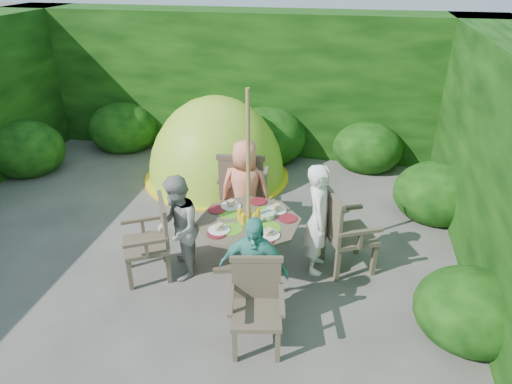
% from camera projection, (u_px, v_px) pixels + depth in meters
% --- Properties ---
extents(ground, '(60.00, 60.00, 0.00)m').
position_uv_depth(ground, '(168.00, 259.00, 5.65)').
color(ground, '#4B4843').
rests_on(ground, ground).
extents(hedge_enclosure, '(9.00, 9.00, 2.50)m').
position_uv_depth(hedge_enclosure, '(196.00, 128.00, 6.23)').
color(hedge_enclosure, black).
rests_on(hedge_enclosure, ground).
extents(patio_table, '(1.48, 1.48, 0.83)m').
position_uv_depth(patio_table, '(249.00, 228.00, 5.19)').
color(patio_table, '#41382A').
rests_on(patio_table, ground).
extents(parasol_pole, '(0.05, 0.05, 2.20)m').
position_uv_depth(parasol_pole, '(248.00, 188.00, 4.95)').
color(parasol_pole, olive).
rests_on(parasol_pole, ground).
extents(garden_chair_right, '(0.72, 0.75, 0.98)m').
position_uv_depth(garden_chair_right, '(343.00, 230.00, 5.27)').
color(garden_chair_right, '#41382A').
rests_on(garden_chair_right, ground).
extents(garden_chair_left, '(0.69, 0.71, 0.92)m').
position_uv_depth(garden_chair_left, '(152.00, 239.00, 5.18)').
color(garden_chair_left, '#41382A').
rests_on(garden_chair_left, ground).
extents(garden_chair_back, '(0.68, 0.62, 1.06)m').
position_uv_depth(garden_chair_back, '(243.00, 187.00, 6.16)').
color(garden_chair_back, '#41382A').
rests_on(garden_chair_back, ground).
extents(garden_chair_front, '(0.59, 0.54, 0.85)m').
position_uv_depth(garden_chair_front, '(256.00, 303.00, 4.27)').
color(garden_chair_front, '#41382A').
rests_on(garden_chair_front, ground).
extents(child_right, '(0.34, 0.51, 1.35)m').
position_uv_depth(child_right, '(319.00, 219.00, 5.19)').
color(child_right, white).
rests_on(child_right, ground).
extents(child_left, '(0.64, 0.72, 1.25)m').
position_uv_depth(child_left, '(178.00, 228.00, 5.12)').
color(child_left, '#9C9B97').
rests_on(child_left, ground).
extents(child_back, '(0.66, 0.44, 1.34)m').
position_uv_depth(child_back, '(245.00, 190.00, 5.85)').
color(child_back, '#FF8969').
rests_on(child_back, ground).
extents(child_front, '(0.72, 0.33, 1.20)m').
position_uv_depth(child_front, '(253.00, 270.00, 4.47)').
color(child_front, teal).
rests_on(child_front, ground).
extents(dome_tent, '(2.85, 2.85, 2.76)m').
position_uv_depth(dome_tent, '(217.00, 177.00, 7.73)').
color(dome_tent, '#88D729').
rests_on(dome_tent, ground).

